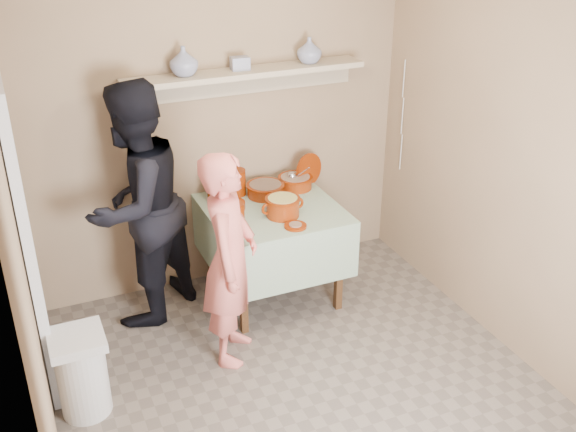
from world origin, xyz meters
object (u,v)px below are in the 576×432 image
person_cook (230,259)px  cazuela_rice (283,205)px  serving_table (272,222)px  trash_bin (82,373)px  person_helper (137,206)px

person_cook → cazuela_rice: (0.55, 0.41, 0.11)m
serving_table → trash_bin: (-1.55, -0.75, -0.36)m
person_helper → cazuela_rice: (0.98, -0.31, -0.05)m
person_cook → person_helper: 0.85m
person_cook → trash_bin: (-1.02, -0.18, -0.46)m
serving_table → trash_bin: serving_table is taller
cazuela_rice → serving_table: bearing=97.0°
person_helper → trash_bin: 1.24m
cazuela_rice → trash_bin: cazuela_rice is taller
person_cook → cazuela_rice: size_ratio=4.49×
person_cook → person_helper: (-0.43, 0.72, 0.15)m
person_helper → person_cook: bearing=83.5°
serving_table → person_cook: bearing=-132.8°
person_cook → trash_bin: size_ratio=2.64×
serving_table → trash_bin: 1.76m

